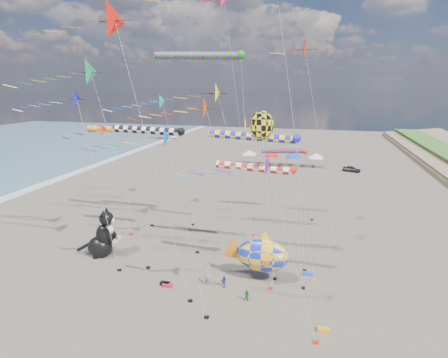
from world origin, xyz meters
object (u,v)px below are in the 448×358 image
at_px(person_adult, 207,278).
at_px(child_green, 247,296).
at_px(cat_inflatable, 101,233).
at_px(parked_car, 352,169).
at_px(child_blue, 224,282).
at_px(fish_inflatable, 262,255).

distance_m(person_adult, child_green, 4.32).
distance_m(cat_inflatable, parked_car, 55.44).
bearing_deg(person_adult, cat_inflatable, 170.83).
relative_size(cat_inflatable, child_blue, 4.79).
bearing_deg(person_adult, child_blue, 4.93).
bearing_deg(fish_inflatable, person_adult, -158.44).
bearing_deg(fish_inflatable, child_blue, -150.40).
bearing_deg(child_blue, cat_inflatable, 128.32).
bearing_deg(child_blue, person_adult, 140.92).
relative_size(cat_inflatable, child_green, 5.10).
relative_size(child_green, child_blue, 0.94).
relative_size(child_green, parked_car, 0.29).
distance_m(cat_inflatable, person_adult, 13.16).
bearing_deg(child_green, fish_inflatable, 92.00).
height_order(person_adult, child_blue, person_adult).
xyz_separation_m(person_adult, child_green, (4.02, -1.56, -0.23)).
xyz_separation_m(cat_inflatable, fish_inflatable, (17.46, -0.77, 0.04)).
bearing_deg(parked_car, person_adult, -179.59).
relative_size(fish_inflatable, person_adult, 4.27).
xyz_separation_m(child_green, child_blue, (-2.47, 1.62, 0.03)).
bearing_deg(child_blue, fish_inflatable, -11.89).
distance_m(fish_inflatable, child_blue, 4.26).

